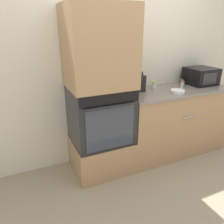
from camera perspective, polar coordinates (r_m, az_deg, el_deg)
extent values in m
plane|color=gray|center=(2.84, 6.39, -15.71)|extent=(12.00, 12.00, 0.00)
cube|color=beige|center=(2.86, 0.99, 12.20)|extent=(8.00, 0.05, 2.50)
cube|color=#A87F56|center=(2.82, -2.85, -10.84)|extent=(0.70, 0.60, 0.41)
cube|color=black|center=(2.57, -3.07, -0.63)|extent=(0.68, 0.59, 0.67)
cube|color=black|center=(2.21, -0.41, 3.35)|extent=(0.65, 0.01, 0.11)
cube|color=#33E54C|center=(2.21, -0.37, 3.32)|extent=(0.09, 0.00, 0.03)
cube|color=#333842|center=(2.34, -0.39, -4.23)|extent=(0.55, 0.01, 0.50)
cylinder|color=black|center=(2.21, -0.08, 1.35)|extent=(0.58, 0.02, 0.02)
cube|color=#A87F56|center=(2.39, -3.44, 16.47)|extent=(0.70, 0.60, 0.85)
cube|color=#A87F56|center=(3.21, 15.49, -2.49)|extent=(1.47, 0.60, 0.90)
cube|color=slate|center=(3.05, 16.36, 5.56)|extent=(1.49, 0.63, 0.03)
cylinder|color=#B7B7BC|center=(2.92, 19.67, -1.18)|extent=(0.22, 0.01, 0.01)
cube|color=black|center=(3.39, 22.16, 8.71)|extent=(0.39, 0.36, 0.23)
cube|color=#28282B|center=(3.25, 24.16, 7.91)|extent=(0.24, 0.01, 0.16)
cube|color=black|center=(2.82, 7.36, 7.46)|extent=(0.10, 0.12, 0.20)
cylinder|color=black|center=(2.78, 7.03, 9.89)|extent=(0.02, 0.02, 0.04)
cylinder|color=black|center=(2.79, 7.48, 9.92)|extent=(0.02, 0.02, 0.04)
cylinder|color=black|center=(2.80, 7.93, 9.96)|extent=(0.02, 0.02, 0.04)
cylinder|color=white|center=(2.86, 16.75, 5.20)|extent=(0.17, 0.17, 0.04)
cylinder|color=#427047|center=(3.33, 17.52, 7.77)|extent=(0.04, 0.04, 0.08)
cylinder|color=black|center=(3.32, 17.62, 8.65)|extent=(0.04, 0.04, 0.02)
cylinder|color=silver|center=(2.96, 10.92, 6.70)|extent=(0.06, 0.06, 0.08)
cylinder|color=gold|center=(2.95, 10.99, 7.64)|extent=(0.05, 0.05, 0.02)
cylinder|color=#427047|center=(3.21, 17.98, 7.09)|extent=(0.05, 0.05, 0.07)
cylinder|color=black|center=(3.20, 18.07, 7.85)|extent=(0.05, 0.05, 0.02)
cylinder|color=silver|center=(3.10, 17.81, 6.74)|extent=(0.04, 0.04, 0.08)
cylinder|color=red|center=(3.08, 17.92, 7.70)|extent=(0.04, 0.04, 0.02)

